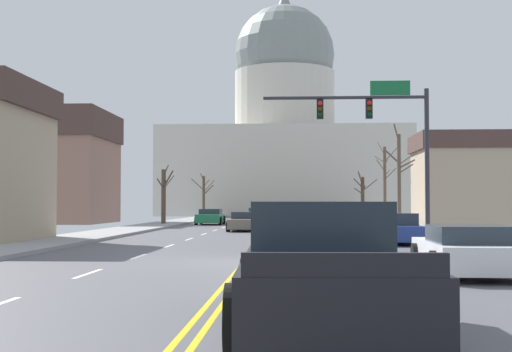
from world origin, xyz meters
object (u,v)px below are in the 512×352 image
at_px(sedan_near_01, 318,236).
at_px(sedan_oncoming_01, 210,217).
at_px(sedan_near_02, 467,251).
at_px(pickup_truck_near_03, 322,272).
at_px(signal_gantry, 382,125).
at_px(sedan_near_00, 395,229).
at_px(sedan_oncoming_02, 257,215).
at_px(sedan_oncoming_00, 245,222).

height_order(sedan_near_01, sedan_oncoming_01, sedan_near_01).
xyz_separation_m(sedan_near_02, pickup_truck_near_03, (-3.55, -7.00, 0.18)).
xyz_separation_m(pickup_truck_near_03, sedan_oncoming_01, (-6.78, 44.18, -0.16)).
xyz_separation_m(signal_gantry, sedan_near_02, (-0.27, -17.37, -4.82)).
bearing_deg(sedan_near_02, sedan_near_01, 115.36).
relative_size(signal_gantry, sedan_near_01, 1.80).
relative_size(sedan_near_00, sedan_near_02, 0.98).
bearing_deg(sedan_near_00, sedan_oncoming_02, 102.30).
xyz_separation_m(pickup_truck_near_03, sedan_oncoming_00, (-3.27, 32.17, -0.20)).
bearing_deg(pickup_truck_near_03, sedan_near_00, 79.21).
height_order(signal_gantry, sedan_near_02, signal_gantry).
relative_size(pickup_truck_near_03, sedan_oncoming_00, 1.25).
distance_m(sedan_oncoming_01, sedan_oncoming_02, 9.49).
height_order(sedan_near_01, pickup_truck_near_03, pickup_truck_near_03).
relative_size(signal_gantry, pickup_truck_near_03, 1.40).
distance_m(sedan_near_00, sedan_near_02, 12.44).
xyz_separation_m(sedan_oncoming_00, sedan_oncoming_02, (-0.38, 20.97, 0.05)).
xyz_separation_m(pickup_truck_near_03, sedan_oncoming_02, (-3.64, 53.14, -0.16)).
bearing_deg(sedan_oncoming_01, sedan_near_02, -74.47).
bearing_deg(sedan_near_01, sedan_near_00, 60.22).
relative_size(sedan_oncoming_00, sedan_oncoming_02, 1.03).
height_order(sedan_near_02, pickup_truck_near_03, pickup_truck_near_03).
distance_m(signal_gantry, sedan_near_01, 12.22).
bearing_deg(sedan_oncoming_02, pickup_truck_near_03, -86.08).
height_order(sedan_near_01, sedan_oncoming_02, sedan_near_01).
bearing_deg(signal_gantry, sedan_oncoming_02, 104.54).
bearing_deg(sedan_oncoming_01, signal_gantry, -61.85).
height_order(sedan_near_01, sedan_near_02, sedan_near_01).
distance_m(signal_gantry, sedan_near_00, 6.87).
height_order(signal_gantry, pickup_truck_near_03, signal_gantry).
distance_m(sedan_oncoming_00, sedan_oncoming_01, 12.52).
bearing_deg(sedan_near_01, sedan_oncoming_00, 101.18).
distance_m(sedan_near_01, sedan_oncoming_01, 31.36).
relative_size(signal_gantry, sedan_near_00, 1.83).
distance_m(pickup_truck_near_03, sedan_oncoming_01, 44.70).
relative_size(pickup_truck_near_03, sedan_oncoming_01, 1.25).
distance_m(signal_gantry, sedan_oncoming_00, 11.60).
distance_m(sedan_near_01, sedan_near_02, 7.37).
relative_size(sedan_near_01, pickup_truck_near_03, 0.78).
height_order(pickup_truck_near_03, sedan_oncoming_01, pickup_truck_near_03).
bearing_deg(sedan_near_01, sedan_oncoming_01, 103.22).
distance_m(signal_gantry, pickup_truck_near_03, 25.09).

